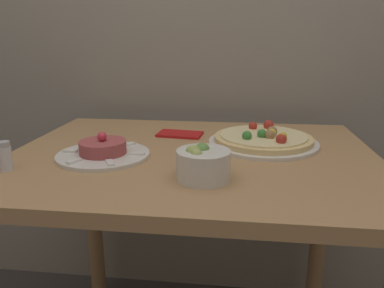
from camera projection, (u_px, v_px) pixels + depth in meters
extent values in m
cube|color=#AD7F51|center=(192.00, 158.00, 1.05)|extent=(1.01, 0.78, 0.03)
cylinder|color=#AD7F51|center=(94.00, 221.00, 1.52)|extent=(0.06, 0.06, 0.76)
cylinder|color=#AD7F51|center=(319.00, 235.00, 1.42)|extent=(0.06, 0.06, 0.76)
cylinder|color=silver|center=(263.00, 143.00, 1.12)|extent=(0.32, 0.32, 0.01)
cylinder|color=#E5C17F|center=(263.00, 139.00, 1.11)|extent=(0.29, 0.29, 0.01)
cylinder|color=beige|center=(263.00, 135.00, 1.11)|extent=(0.26, 0.26, 0.01)
sphere|color=#B22D23|center=(269.00, 125.00, 1.18)|extent=(0.03, 0.03, 0.03)
sphere|color=#B22D23|center=(253.00, 126.00, 1.18)|extent=(0.03, 0.03, 0.03)
sphere|color=gold|center=(272.00, 133.00, 1.09)|extent=(0.03, 0.03, 0.03)
sphere|color=#B22D23|center=(281.00, 139.00, 1.02)|extent=(0.03, 0.03, 0.03)
sphere|color=#997047|center=(270.00, 135.00, 1.07)|extent=(0.03, 0.03, 0.03)
sphere|color=gold|center=(283.00, 136.00, 1.06)|extent=(0.02, 0.02, 0.02)
sphere|color=#387F33|center=(262.00, 134.00, 1.08)|extent=(0.03, 0.03, 0.03)
sphere|color=#387F33|center=(247.00, 136.00, 1.06)|extent=(0.03, 0.03, 0.03)
sphere|color=#997047|center=(272.00, 131.00, 1.11)|extent=(0.03, 0.03, 0.03)
cylinder|color=silver|center=(103.00, 155.00, 1.00)|extent=(0.25, 0.25, 0.01)
cylinder|color=#A84747|center=(103.00, 147.00, 0.99)|extent=(0.12, 0.12, 0.03)
sphere|color=#E0384C|center=(102.00, 136.00, 0.99)|extent=(0.03, 0.03, 0.03)
cube|color=white|center=(137.00, 153.00, 0.99)|extent=(0.04, 0.02, 0.01)
cube|color=white|center=(129.00, 144.00, 1.07)|extent=(0.03, 0.04, 0.01)
cube|color=white|center=(97.00, 143.00, 1.08)|extent=(0.03, 0.04, 0.01)
cube|color=white|center=(70.00, 151.00, 1.01)|extent=(0.04, 0.02, 0.01)
cube|color=white|center=(74.00, 161.00, 0.93)|extent=(0.03, 0.04, 0.01)
cube|color=white|center=(110.00, 163.00, 0.92)|extent=(0.03, 0.04, 0.01)
cylinder|color=silver|center=(203.00, 165.00, 0.84)|extent=(0.12, 0.12, 0.07)
sphere|color=#668E42|center=(202.00, 150.00, 0.85)|extent=(0.03, 0.03, 0.03)
sphere|color=#668E42|center=(202.00, 151.00, 0.84)|extent=(0.03, 0.03, 0.03)
sphere|color=#668E42|center=(196.00, 152.00, 0.84)|extent=(0.03, 0.03, 0.03)
sphere|color=#A3B25B|center=(197.00, 156.00, 0.81)|extent=(0.03, 0.03, 0.03)
sphere|color=#A3B25B|center=(193.00, 153.00, 0.83)|extent=(0.04, 0.04, 0.04)
cube|color=red|center=(180.00, 134.00, 1.22)|extent=(0.15, 0.10, 0.01)
cylinder|color=silver|center=(5.00, 159.00, 0.89)|extent=(0.03, 0.03, 0.06)
cylinder|color=#B2B2B7|center=(3.00, 144.00, 0.88)|extent=(0.03, 0.03, 0.01)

